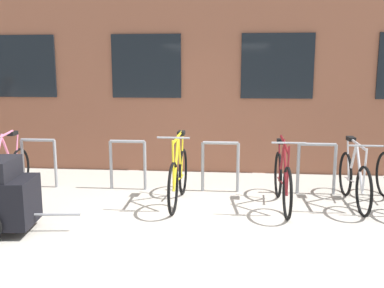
{
  "coord_description": "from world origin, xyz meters",
  "views": [
    {
      "loc": [
        0.38,
        -4.68,
        1.93
      ],
      "look_at": [
        -0.2,
        1.6,
        0.82
      ],
      "focal_mm": 39.58,
      "sensor_mm": 36.0,
      "label": 1
    }
  ],
  "objects_px": {
    "bicycle_yellow": "(178,176)",
    "bicycle_silver": "(354,179)",
    "bicycle_pink": "(5,173)",
    "bicycle_maroon": "(282,180)"
  },
  "relations": [
    {
      "from": "bicycle_yellow",
      "to": "bicycle_silver",
      "type": "bearing_deg",
      "value": 3.73
    },
    {
      "from": "bicycle_maroon",
      "to": "bicycle_silver",
      "type": "bearing_deg",
      "value": 10.28
    },
    {
      "from": "bicycle_yellow",
      "to": "bicycle_silver",
      "type": "relative_size",
      "value": 1.02
    },
    {
      "from": "bicycle_silver",
      "to": "bicycle_maroon",
      "type": "xyz_separation_m",
      "value": [
        -1.04,
        -0.19,
        0.01
      ]
    },
    {
      "from": "bicycle_maroon",
      "to": "bicycle_pink",
      "type": "bearing_deg",
      "value": 178.94
    },
    {
      "from": "bicycle_yellow",
      "to": "bicycle_maroon",
      "type": "distance_m",
      "value": 1.5
    },
    {
      "from": "bicycle_pink",
      "to": "bicycle_maroon",
      "type": "height_order",
      "value": "bicycle_pink"
    },
    {
      "from": "bicycle_silver",
      "to": "bicycle_pink",
      "type": "relative_size",
      "value": 0.95
    },
    {
      "from": "bicycle_yellow",
      "to": "bicycle_silver",
      "type": "distance_m",
      "value": 2.55
    },
    {
      "from": "bicycle_yellow",
      "to": "bicycle_maroon",
      "type": "height_order",
      "value": "bicycle_yellow"
    }
  ]
}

